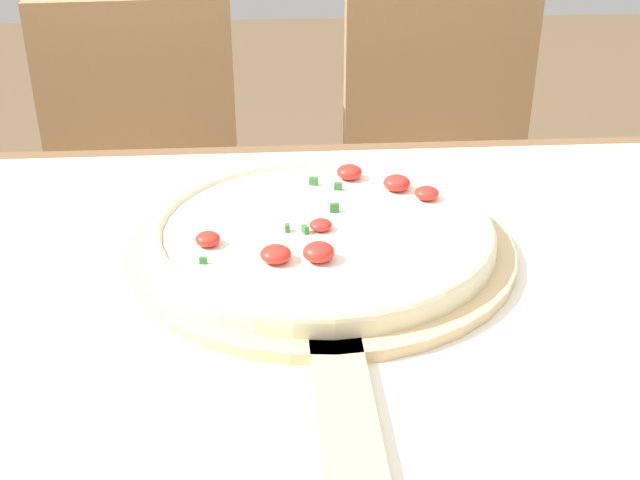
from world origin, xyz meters
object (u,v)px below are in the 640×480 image
Objects in this scene: pizza at (318,231)px; chair_left at (144,203)px; chair_right at (442,194)px; pizza_peel at (320,258)px.

chair_left is (-0.29, 0.71, -0.28)m from pizza.
pizza is 0.82m from chair_right.
chair_left is (-0.29, 0.74, -0.26)m from pizza_peel.
chair_left is at bearing 112.44° from pizza.
chair_right reaches higher than pizza.
pizza_peel is 0.72× the size of chair_left.
pizza_peel is 0.72× the size of chair_right.
pizza is (0.00, 0.02, 0.02)m from pizza_peel.
chair_left is at bearing 111.77° from pizza_peel.
pizza is 0.82m from chair_left.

